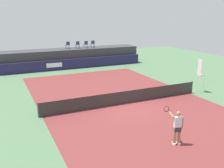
% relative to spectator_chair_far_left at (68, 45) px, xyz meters
% --- Properties ---
extents(ground_plane, '(48.00, 48.00, 0.00)m').
position_rel_spectator_chair_far_left_xyz_m(ground_plane, '(-0.02, -12.38, -2.69)').
color(ground_plane, '#4C704C').
extents(court_inner, '(12.00, 22.00, 0.00)m').
position_rel_spectator_chair_far_left_xyz_m(court_inner, '(-0.02, -15.38, -2.69)').
color(court_inner, maroon).
rests_on(court_inner, ground).
extents(sponsor_wall, '(18.00, 0.22, 1.20)m').
position_rel_spectator_chair_far_left_xyz_m(sponsor_wall, '(-0.03, -1.88, -2.09)').
color(sponsor_wall, '#231E4C').
rests_on(sponsor_wall, ground).
extents(spectator_platform, '(18.00, 2.80, 2.20)m').
position_rel_spectator_chair_far_left_xyz_m(spectator_platform, '(-0.02, -0.08, -1.59)').
color(spectator_platform, '#38383D').
rests_on(spectator_platform, ground).
extents(spectator_chair_far_left, '(0.44, 0.44, 0.89)m').
position_rel_spectator_chair_far_left_xyz_m(spectator_chair_far_left, '(0.00, 0.00, 0.00)').
color(spectator_chair_far_left, '#2D3D56').
rests_on(spectator_chair_far_left, spectator_platform).
extents(spectator_chair_left, '(0.45, 0.45, 0.89)m').
position_rel_spectator_chair_far_left_xyz_m(spectator_chair_left, '(1.20, -0.19, 0.00)').
color(spectator_chair_left, '#2D3D56').
rests_on(spectator_chair_left, spectator_platform).
extents(spectator_chair_center, '(0.44, 0.44, 0.89)m').
position_rel_spectator_chair_far_left_xyz_m(spectator_chair_center, '(2.28, -0.22, 0.00)').
color(spectator_chair_center, '#2D3D56').
rests_on(spectator_chair_center, spectator_platform).
extents(spectator_chair_right, '(0.48, 0.48, 0.89)m').
position_rel_spectator_chair_far_left_xyz_m(spectator_chair_right, '(3.27, -0.07, 0.00)').
color(spectator_chair_right, '#2D3D56').
rests_on(spectator_chair_right, spectator_platform).
extents(umpire_chair, '(0.47, 0.47, 2.76)m').
position_rel_spectator_chair_far_left_xyz_m(umpire_chair, '(6.95, -15.37, -1.11)').
color(umpire_chair, white).
rests_on(umpire_chair, ground).
extents(tennis_net, '(12.40, 0.02, 0.95)m').
position_rel_spectator_chair_far_left_xyz_m(tennis_net, '(-0.02, -15.38, -2.22)').
color(tennis_net, '#2D2D2D').
rests_on(tennis_net, ground).
extents(net_post_near, '(0.10, 0.10, 1.00)m').
position_rel_spectator_chair_far_left_xyz_m(net_post_near, '(-6.22, -15.38, -2.19)').
color(net_post_near, '#4C4C51').
rests_on(net_post_near, ground).
extents(net_post_far, '(0.10, 0.10, 1.00)m').
position_rel_spectator_chair_far_left_xyz_m(net_post_far, '(6.18, -15.38, -2.19)').
color(net_post_far, '#4C4C51').
rests_on(net_post_far, ground).
extents(tennis_player, '(0.56, 1.24, 1.77)m').
position_rel_spectator_chair_far_left_xyz_m(tennis_player, '(-0.54, -21.77, -1.73)').
color(tennis_player, white).
rests_on(tennis_player, court_inner).
extents(tennis_ball, '(0.07, 0.07, 0.07)m').
position_rel_spectator_chair_far_left_xyz_m(tennis_ball, '(4.42, -11.45, -2.66)').
color(tennis_ball, '#D8EA33').
rests_on(tennis_ball, court_inner).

